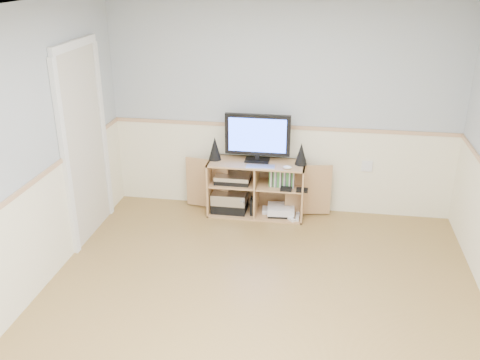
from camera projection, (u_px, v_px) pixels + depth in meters
name	position (u px, v px, depth m)	size (l,w,h in m)	color
room	(250.00, 181.00, 4.14)	(4.04, 4.54, 2.54)	#A27F48
media_cabinet	(257.00, 186.00, 6.28)	(1.73, 0.42, 0.65)	#AD7F56
monitor	(258.00, 136.00, 6.04)	(0.74, 0.18, 0.56)	black
speaker_left	(215.00, 148.00, 6.15)	(0.15, 0.15, 0.27)	black
speaker_right	(301.00, 154.00, 6.01)	(0.14, 0.14, 0.26)	black
keyboard	(260.00, 167.00, 5.97)	(0.32, 0.13, 0.01)	white
mouse	(287.00, 167.00, 5.92)	(0.10, 0.06, 0.04)	white
av_components	(231.00, 195.00, 6.32)	(0.50, 0.30, 0.47)	black
game_consoles	(280.00, 210.00, 6.28)	(0.45, 0.30, 0.11)	white
game_cases	(282.00, 178.00, 6.11)	(0.28, 0.14, 0.19)	#3F8C3F
wall_outlet	(367.00, 166.00, 6.14)	(0.12, 0.03, 0.12)	white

